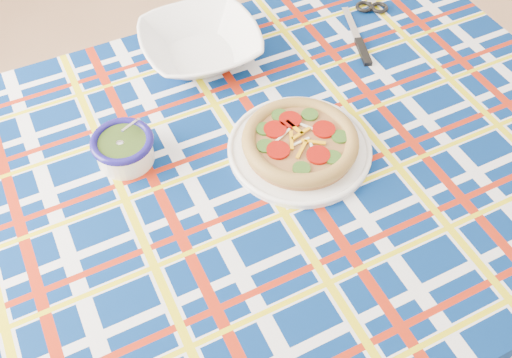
{
  "coord_description": "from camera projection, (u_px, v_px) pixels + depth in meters",
  "views": [
    {
      "loc": [
        -0.46,
        -1.13,
        1.76
      ],
      "look_at": [
        -0.35,
        -0.41,
        0.84
      ],
      "focal_mm": 40.0,
      "sensor_mm": 36.0,
      "label": 1
    }
  ],
  "objects": [
    {
      "name": "pesto_bowl",
      "position": [
        123.0,
        147.0,
        1.2
      ],
      "size": [
        0.17,
        0.17,
        0.08
      ],
      "primitive_type": null,
      "rotation": [
        0.0,
        0.0,
        0.39
      ],
      "color": "#1F330D",
      "rests_on": "tablecloth"
    },
    {
      "name": "floor",
      "position": [
        334.0,
        222.0,
        2.11
      ],
      "size": [
        4.0,
        4.0,
        0.0
      ],
      "primitive_type": "plane",
      "color": "tan",
      "rests_on": "ground"
    },
    {
      "name": "tablecloth",
      "position": [
        227.0,
        196.0,
        1.24
      ],
      "size": [
        2.02,
        1.61,
        0.11
      ],
      "primitive_type": null,
      "rotation": [
        0.0,
        0.0,
        0.32
      ],
      "color": "navy",
      "rests_on": "dining_table"
    },
    {
      "name": "dining_table",
      "position": [
        228.0,
        203.0,
        1.26
      ],
      "size": [
        1.98,
        1.56,
        0.81
      ],
      "rotation": [
        0.0,
        0.0,
        0.32
      ],
      "color": "brown",
      "rests_on": "floor"
    },
    {
      "name": "serving_bowl",
      "position": [
        200.0,
        45.0,
        1.41
      ],
      "size": [
        0.35,
        0.35,
        0.07
      ],
      "primitive_type": "imported",
      "rotation": [
        0.0,
        0.0,
        0.23
      ],
      "color": "white",
      "rests_on": "tablecloth"
    },
    {
      "name": "main_focaccia_plate",
      "position": [
        300.0,
        142.0,
        1.22
      ],
      "size": [
        0.38,
        0.38,
        0.06
      ],
      "primitive_type": null,
      "rotation": [
        0.0,
        0.0,
        0.21
      ],
      "color": "#976335",
      "rests_on": "tablecloth"
    },
    {
      "name": "table_knife",
      "position": [
        352.0,
        25.0,
        1.51
      ],
      "size": [
        0.02,
        0.26,
        0.01
      ],
      "primitive_type": null,
      "rotation": [
        0.0,
        0.0,
        1.58
      ],
      "color": "silver",
      "rests_on": "tablecloth"
    }
  ]
}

